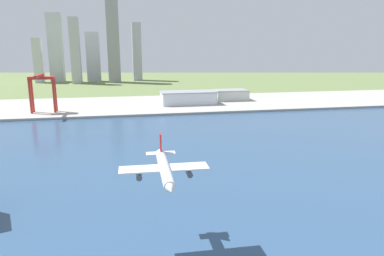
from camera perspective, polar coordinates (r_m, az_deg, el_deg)
ground_plane at (r=243.45m, az=-8.03°, el=-3.51°), size 2400.00×2400.00×0.00m
water_bay at (r=186.67m, az=-6.87°, el=-8.60°), size 840.00×360.00×0.15m
industrial_pier at (r=428.83m, az=-9.63°, el=3.71°), size 840.00×140.00×2.50m
airplane_landing at (r=117.78m, az=-4.49°, el=-6.61°), size 30.35×37.15×11.72m
port_crane_red at (r=393.44m, az=-23.23°, el=6.44°), size 25.28×37.32×39.95m
warehouse_main at (r=421.68m, az=-0.62°, el=4.96°), size 65.31×31.07×15.23m
warehouse_annex at (r=457.97m, az=6.29°, el=5.39°), size 42.29×28.63×13.24m
distant_skyline at (r=758.90m, az=-16.28°, el=12.12°), size 214.10×70.43×159.07m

